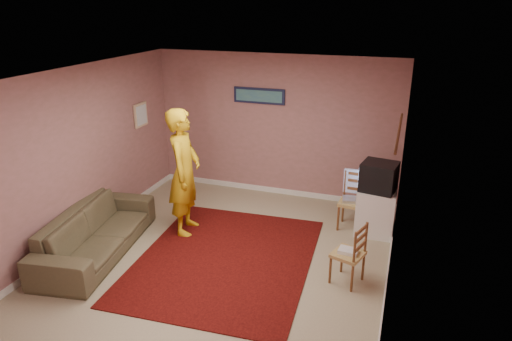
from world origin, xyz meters
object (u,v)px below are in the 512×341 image
(crt_tv, at_px, (379,177))
(sofa, at_px, (96,232))
(chair_b, at_px, (349,247))
(person, at_px, (184,172))
(tv_cabinet, at_px, (375,212))
(chair_a, at_px, (353,196))

(crt_tv, distance_m, sofa, 4.25)
(chair_b, bearing_deg, sofa, -65.06)
(person, bearing_deg, sofa, 127.45)
(tv_cabinet, bearing_deg, sofa, -152.94)
(chair_b, relative_size, sofa, 0.21)
(chair_a, bearing_deg, crt_tv, -1.87)
(tv_cabinet, distance_m, person, 3.03)
(tv_cabinet, xyz_separation_m, sofa, (-3.75, -1.92, -0.04))
(chair_b, height_order, person, person)
(tv_cabinet, distance_m, crt_tv, 0.59)
(tv_cabinet, height_order, person, person)
(chair_a, relative_size, chair_b, 1.04)
(tv_cabinet, relative_size, chair_a, 1.47)
(tv_cabinet, distance_m, sofa, 4.21)
(crt_tv, height_order, person, person)
(crt_tv, bearing_deg, sofa, -143.16)
(sofa, bearing_deg, chair_a, -68.94)
(tv_cabinet, height_order, sofa, tv_cabinet)
(person, bearing_deg, crt_tv, -82.96)
(sofa, bearing_deg, person, -51.02)
(sofa, bearing_deg, tv_cabinet, -71.90)
(tv_cabinet, height_order, chair_a, chair_a)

